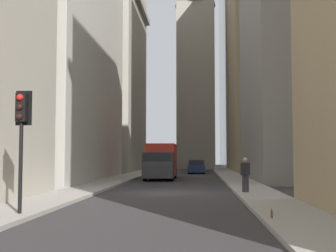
{
  "coord_description": "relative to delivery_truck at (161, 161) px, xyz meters",
  "views": [
    {
      "loc": [
        -23.03,
        -1.59,
        1.93
      ],
      "look_at": [
        11.89,
        0.8,
        4.25
      ],
      "focal_mm": 47.15,
      "sensor_mm": 36.0,
      "label": 1
    }
  ],
  "objects": [
    {
      "name": "ground_plane",
      "position": [
        -12.19,
        -1.4,
        -1.46
      ],
      "size": [
        135.0,
        135.0,
        0.0
      ],
      "primitive_type": "plane",
      "color": "#302D30"
    },
    {
      "name": "sidewalk_right",
      "position": [
        -12.19,
        3.1,
        -1.39
      ],
      "size": [
        90.0,
        2.2,
        0.14
      ],
      "primitive_type": "cube",
      "color": "gray",
      "rests_on": "ground_plane"
    },
    {
      "name": "sidewalk_left",
      "position": [
        -12.19,
        -5.9,
        -1.39
      ],
      "size": [
        90.0,
        2.2,
        0.14
      ],
      "primitive_type": "cube",
      "color": "gray",
      "rests_on": "ground_plane"
    },
    {
      "name": "building_left_far",
      "position": [
        19.55,
        -12.0,
        12.98
      ],
      "size": [
        16.51,
        10.0,
        28.89
      ],
      "color": "#9E8966",
      "rests_on": "ground_plane"
    },
    {
      "name": "building_right_far",
      "position": [
        17.46,
        9.19,
        10.15
      ],
      "size": [
        15.68,
        10.5,
        23.19
      ],
      "color": "#A8A091",
      "rests_on": "ground_plane"
    },
    {
      "name": "building_right_midfar",
      "position": [
        -2.91,
        9.2,
        10.32
      ],
      "size": [
        17.86,
        10.0,
        23.56
      ],
      "color": "#B7B2A5",
      "rests_on": "ground_plane"
    },
    {
      "name": "church_spire",
      "position": [
        26.63,
        -2.67,
        17.18
      ],
      "size": [
        5.74,
        5.74,
        35.69
      ],
      "color": "gray",
      "rests_on": "ground_plane"
    },
    {
      "name": "delivery_truck",
      "position": [
        0.0,
        0.0,
        0.0
      ],
      "size": [
        6.46,
        2.25,
        2.84
      ],
      "color": "red",
      "rests_on": "ground_plane"
    },
    {
      "name": "sedan_navy",
      "position": [
        11.61,
        -2.8,
        -0.8
      ],
      "size": [
        4.3,
        1.78,
        1.42
      ],
      "color": "navy",
      "rests_on": "ground_plane"
    },
    {
      "name": "traffic_light_foreground",
      "position": [
        -21.84,
        2.52,
        1.5
      ],
      "size": [
        0.43,
        0.52,
        3.84
      ],
      "color": "black",
      "rests_on": "sidewalk_right"
    },
    {
      "name": "pedestrian",
      "position": [
        -13.5,
        -5.27,
        -0.4
      ],
      "size": [
        0.26,
        0.44,
        1.68
      ],
      "color": "#33333D",
      "rests_on": "sidewalk_left"
    },
    {
      "name": "discarded_bottle",
      "position": [
        -22.36,
        -5.07,
        -1.21
      ],
      "size": [
        0.07,
        0.07,
        0.27
      ],
      "color": "brown",
      "rests_on": "sidewalk_left"
    }
  ]
}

